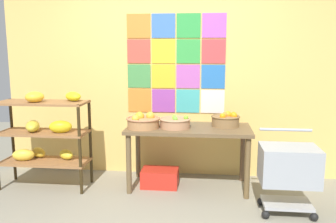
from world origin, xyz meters
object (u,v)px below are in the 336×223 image
object	(u,v)px
banana_shelf_unit	(45,132)
fruit_basket_left	(226,120)
fruit_basket_right	(143,121)
fruit_basket_centre	(175,122)
shopping_cart	(289,168)
display_table	(189,135)
produce_crate_under_table	(160,178)

from	to	relation	value
banana_shelf_unit	fruit_basket_left	world-z (taller)	banana_shelf_unit
fruit_basket_right	fruit_basket_centre	distance (m)	0.37
fruit_basket_right	shopping_cart	world-z (taller)	fruit_basket_right
display_table	produce_crate_under_table	xyz separation A→B (m)	(-0.34, -0.02, -0.54)
fruit_basket_left	shopping_cart	bearing A→B (deg)	-49.91
display_table	fruit_basket_centre	bearing A→B (deg)	-162.38
banana_shelf_unit	produce_crate_under_table	bearing A→B (deg)	6.13
banana_shelf_unit	fruit_basket_left	xyz separation A→B (m)	(2.13, 0.27, 0.14)
banana_shelf_unit	fruit_basket_centre	bearing A→B (deg)	4.21
banana_shelf_unit	fruit_basket_centre	world-z (taller)	banana_shelf_unit
display_table	produce_crate_under_table	bearing A→B (deg)	-177.16
fruit_basket_left	fruit_basket_centre	size ratio (longest dim) A/B	0.94
display_table	fruit_basket_centre	xyz separation A→B (m)	(-0.15, -0.05, 0.16)
fruit_basket_left	display_table	bearing A→B (deg)	-165.81
fruit_basket_left	shopping_cart	size ratio (longest dim) A/B	0.42
display_table	produce_crate_under_table	size ratio (longest dim) A/B	3.31
fruit_basket_right	fruit_basket_centre	world-z (taller)	fruit_basket_right
banana_shelf_unit	fruit_basket_left	distance (m)	2.16
fruit_basket_centre	shopping_cart	world-z (taller)	fruit_basket_centre
fruit_basket_right	produce_crate_under_table	xyz separation A→B (m)	(0.18, 0.08, -0.71)
produce_crate_under_table	banana_shelf_unit	bearing A→B (deg)	-173.87
fruit_basket_centre	shopping_cart	distance (m)	1.34
display_table	fruit_basket_right	xyz separation A→B (m)	(-0.52, -0.10, 0.17)
fruit_basket_centre	produce_crate_under_table	bearing A→B (deg)	170.27
banana_shelf_unit	fruit_basket_right	xyz separation A→B (m)	(1.17, 0.06, 0.14)
fruit_basket_left	fruit_basket_right	distance (m)	0.98
banana_shelf_unit	produce_crate_under_table	world-z (taller)	banana_shelf_unit
display_table	produce_crate_under_table	world-z (taller)	display_table
fruit_basket_left	fruit_basket_right	xyz separation A→B (m)	(-0.96, -0.21, -0.00)
shopping_cart	banana_shelf_unit	bearing A→B (deg)	161.50
fruit_basket_right	banana_shelf_unit	bearing A→B (deg)	-176.83
fruit_basket_centre	produce_crate_under_table	size ratio (longest dim) A/B	0.84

